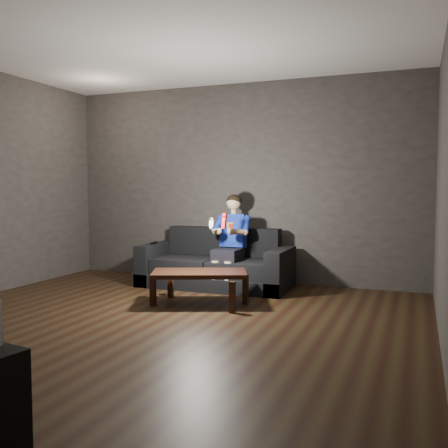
% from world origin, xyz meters
% --- Properties ---
extents(floor, '(5.00, 5.00, 0.00)m').
position_xyz_m(floor, '(0.00, 0.00, 0.00)').
color(floor, black).
rests_on(floor, ground).
extents(back_wall, '(5.00, 0.04, 2.70)m').
position_xyz_m(back_wall, '(0.00, 2.50, 1.35)').
color(back_wall, '#35312E').
rests_on(back_wall, ground).
extents(right_wall, '(0.04, 5.00, 2.70)m').
position_xyz_m(right_wall, '(2.50, 0.00, 1.35)').
color(right_wall, '#35312E').
rests_on(right_wall, ground).
extents(ceiling, '(5.00, 5.00, 0.02)m').
position_xyz_m(ceiling, '(0.00, 0.00, 2.70)').
color(ceiling, silver).
rests_on(ceiling, back_wall).
extents(sofa, '(1.94, 0.84, 0.75)m').
position_xyz_m(sofa, '(-0.13, 1.97, 0.24)').
color(sofa, black).
rests_on(sofa, floor).
extents(child, '(0.47, 0.58, 1.16)m').
position_xyz_m(child, '(0.09, 1.93, 0.68)').
color(child, black).
rests_on(child, sofa).
extents(wii_remote_red, '(0.06, 0.08, 0.18)m').
position_xyz_m(wii_remote_red, '(0.18, 1.48, 0.89)').
color(wii_remote_red, red).
rests_on(wii_remote_red, child).
extents(nunchuk_white, '(0.07, 0.10, 0.15)m').
position_xyz_m(nunchuk_white, '(0.01, 1.49, 0.86)').
color(nunchuk_white, silver).
rests_on(nunchuk_white, child).
extents(wii_remote_black, '(0.06, 0.16, 0.03)m').
position_xyz_m(wii_remote_black, '(-1.00, 1.90, 0.54)').
color(wii_remote_black, black).
rests_on(wii_remote_black, sofa).
extents(coffee_table, '(1.13, 0.85, 0.37)m').
position_xyz_m(coffee_table, '(0.09, 0.95, 0.32)').
color(coffee_table, black).
rests_on(coffee_table, floor).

